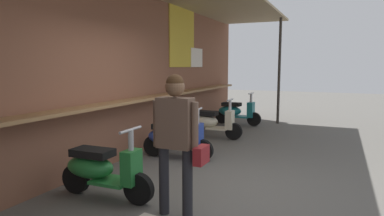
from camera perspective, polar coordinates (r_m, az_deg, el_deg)
ground_plane at (r=5.10m, az=2.35°, el=-12.77°), size 38.66×38.66×0.00m
market_stall_facade at (r=5.76m, az=-15.35°, el=8.29°), size 13.81×2.30×3.41m
scooter_green at (r=4.64m, az=-15.31°, el=-9.99°), size 0.46×1.40×0.97m
scooter_blue at (r=6.35m, az=-3.19°, el=-5.10°), size 0.47×1.40×0.97m
scooter_cream at (r=8.13m, az=3.18°, el=-2.39°), size 0.46×1.40×0.97m
scooter_teal at (r=10.06m, az=7.35°, el=-0.60°), size 0.48×1.40×0.97m
shopper_with_handbag at (r=3.80m, az=-2.65°, el=-4.05°), size 0.26×0.65×1.65m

